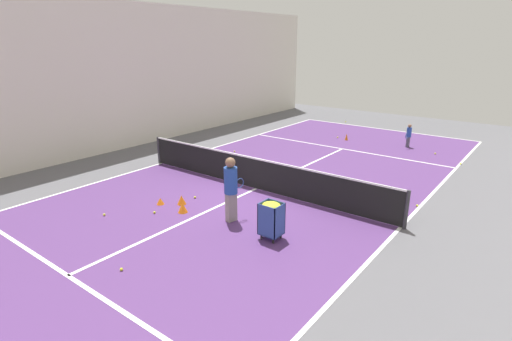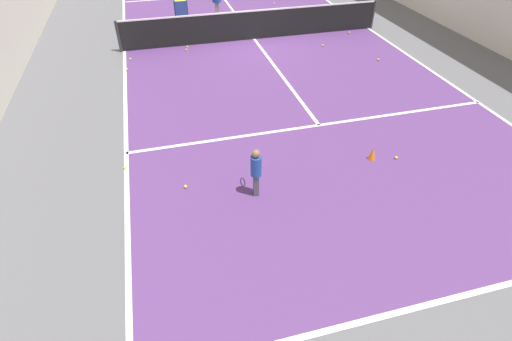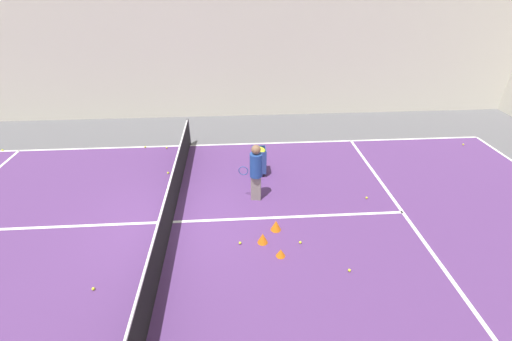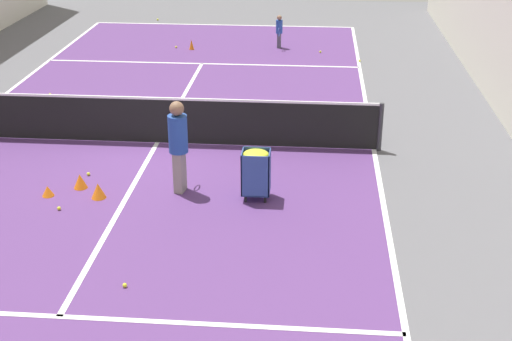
% 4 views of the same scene
% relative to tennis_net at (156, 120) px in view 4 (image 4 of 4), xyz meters
% --- Properties ---
extents(ground_plane, '(33.82, 33.82, 0.00)m').
position_rel_tennis_net_xyz_m(ground_plane, '(0.00, 0.00, -0.55)').
color(ground_plane, '#5B5B60').
extents(court_playing_area, '(9.53, 23.54, 0.00)m').
position_rel_tennis_net_xyz_m(court_playing_area, '(0.00, 0.00, -0.55)').
color(court_playing_area, '#563370').
rests_on(court_playing_area, ground).
extents(line_baseline_near, '(9.53, 0.10, 0.00)m').
position_rel_tennis_net_xyz_m(line_baseline_near, '(0.00, -11.77, -0.55)').
color(line_baseline_near, white).
rests_on(line_baseline_near, ground).
extents(line_sideline_left, '(0.10, 23.54, 0.00)m').
position_rel_tennis_net_xyz_m(line_sideline_left, '(-4.77, 0.00, -0.55)').
color(line_sideline_left, white).
rests_on(line_sideline_left, ground).
extents(line_service_near, '(9.53, 0.10, 0.00)m').
position_rel_tennis_net_xyz_m(line_service_near, '(0.00, -6.47, -0.55)').
color(line_service_near, white).
rests_on(line_service_near, ground).
extents(line_service_far, '(9.53, 0.10, 0.00)m').
position_rel_tennis_net_xyz_m(line_service_far, '(0.00, 6.47, -0.55)').
color(line_service_far, white).
rests_on(line_service_far, ground).
extents(line_centre_service, '(0.10, 12.95, 0.00)m').
position_rel_tennis_net_xyz_m(line_centre_service, '(0.00, 0.00, -0.55)').
color(line_centre_service, white).
rests_on(line_centre_service, ground).
extents(tennis_net, '(9.83, 0.10, 1.07)m').
position_rel_tennis_net_xyz_m(tennis_net, '(0.00, 0.00, 0.00)').
color(tennis_net, '#2D2D33').
rests_on(tennis_net, ground).
extents(player_near_baseline, '(0.24, 0.56, 1.07)m').
position_rel_tennis_net_xyz_m(player_near_baseline, '(-2.24, -8.60, 0.06)').
color(player_near_baseline, '#4C4C56').
rests_on(player_near_baseline, ground).
extents(coach_at_net, '(0.41, 0.71, 1.79)m').
position_rel_tennis_net_xyz_m(coach_at_net, '(-0.96, 2.35, 0.47)').
color(coach_at_net, gray).
rests_on(coach_at_net, ground).
extents(ball_cart, '(0.52, 0.46, 0.96)m').
position_rel_tennis_net_xyz_m(ball_cart, '(-2.42, 2.55, 0.11)').
color(ball_cart, '#2D478C').
rests_on(ball_cart, ground).
extents(training_cone_0, '(0.16, 0.16, 0.32)m').
position_rel_tennis_net_xyz_m(training_cone_0, '(0.59, -8.14, -0.39)').
color(training_cone_0, orange).
rests_on(training_cone_0, ground).
extents(training_cone_1, '(0.28, 0.28, 0.29)m').
position_rel_tennis_net_xyz_m(training_cone_1, '(0.51, 2.78, -0.40)').
color(training_cone_1, orange).
rests_on(training_cone_1, ground).
extents(training_cone_2, '(0.26, 0.26, 0.28)m').
position_rel_tennis_net_xyz_m(training_cone_2, '(0.98, 2.39, -0.41)').
color(training_cone_2, orange).
rests_on(training_cone_2, ground).
extents(training_cone_3, '(0.23, 0.23, 0.20)m').
position_rel_tennis_net_xyz_m(training_cone_3, '(1.48, 2.78, -0.45)').
color(training_cone_3, orange).
rests_on(training_cone_3, ground).
extents(tennis_ball_1, '(0.07, 0.07, 0.07)m').
position_rel_tennis_net_xyz_m(tennis_ball_1, '(2.22, -1.36, -0.51)').
color(tennis_ball_1, yellow).
rests_on(tennis_ball_1, ground).
extents(tennis_ball_3, '(0.07, 0.07, 0.07)m').
position_rel_tennis_net_xyz_m(tennis_ball_3, '(1.08, 3.33, -0.51)').
color(tennis_ball_3, yellow).
rests_on(tennis_ball_3, ground).
extents(tennis_ball_4, '(0.07, 0.07, 0.07)m').
position_rel_tennis_net_xyz_m(tennis_ball_4, '(1.13, -8.28, -0.51)').
color(tennis_ball_4, yellow).
rests_on(tennis_ball_4, ground).
extents(tennis_ball_5, '(0.07, 0.07, 0.07)m').
position_rel_tennis_net_xyz_m(tennis_ball_5, '(1.00, 1.82, -0.51)').
color(tennis_ball_5, yellow).
rests_on(tennis_ball_5, ground).
extents(tennis_ball_6, '(0.07, 0.07, 0.07)m').
position_rel_tennis_net_xyz_m(tennis_ball_6, '(-4.69, -1.70, -0.51)').
color(tennis_ball_6, yellow).
rests_on(tennis_ball_6, ground).
extents(tennis_ball_7, '(0.07, 0.07, 0.07)m').
position_rel_tennis_net_xyz_m(tennis_ball_7, '(-2.63, -0.51, -0.51)').
color(tennis_ball_7, yellow).
rests_on(tennis_ball_7, ground).
extents(tennis_ball_8, '(0.07, 0.07, 0.07)m').
position_rel_tennis_net_xyz_m(tennis_ball_8, '(-4.80, -7.09, -0.51)').
color(tennis_ball_8, yellow).
rests_on(tennis_ball_8, ground).
extents(tennis_ball_9, '(0.07, 0.07, 0.07)m').
position_rel_tennis_net_xyz_m(tennis_ball_9, '(-2.56, -0.22, -0.51)').
color(tennis_ball_9, yellow).
rests_on(tennis_ball_9, ground).
extents(tennis_ball_11, '(0.07, 0.07, 0.07)m').
position_rel_tennis_net_xyz_m(tennis_ball_11, '(-3.59, -8.07, -0.51)').
color(tennis_ball_11, yellow).
rests_on(tennis_ball_11, ground).
extents(tennis_ball_13, '(0.07, 0.07, 0.07)m').
position_rel_tennis_net_xyz_m(tennis_ball_13, '(2.61, -12.35, -0.51)').
color(tennis_ball_13, yellow).
rests_on(tennis_ball_13, ground).
extents(tennis_ball_14, '(0.07, 0.07, 0.07)m').
position_rel_tennis_net_xyz_m(tennis_ball_14, '(3.53, -3.07, -0.51)').
color(tennis_ball_14, yellow).
rests_on(tennis_ball_14, ground).
extents(tennis_ball_16, '(0.07, 0.07, 0.07)m').
position_rel_tennis_net_xyz_m(tennis_ball_16, '(-4.57, -0.86, -0.51)').
color(tennis_ball_16, yellow).
rests_on(tennis_ball_16, ground).
extents(tennis_ball_17, '(0.07, 0.07, 0.07)m').
position_rel_tennis_net_xyz_m(tennis_ball_17, '(-0.73, 5.68, -0.51)').
color(tennis_ball_17, yellow).
rests_on(tennis_ball_17, ground).
extents(tennis_ball_18, '(0.07, 0.07, 0.07)m').
position_rel_tennis_net_xyz_m(tennis_ball_18, '(3.75, -0.35, -0.51)').
color(tennis_ball_18, yellow).
rests_on(tennis_ball_18, ground).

